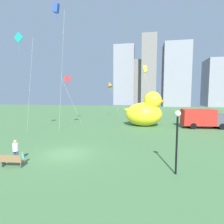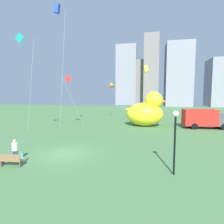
{
  "view_description": "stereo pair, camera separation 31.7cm",
  "coord_description": "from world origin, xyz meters",
  "px_view_note": "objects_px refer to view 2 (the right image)",
  "views": [
    {
      "loc": [
        6.45,
        -13.58,
        4.95
      ],
      "look_at": [
        2.82,
        6.05,
        3.05
      ],
      "focal_mm": 28.4,
      "sensor_mm": 36.0,
      "label": 1
    },
    {
      "loc": [
        6.76,
        -13.52,
        4.95
      ],
      "look_at": [
        2.82,
        6.05,
        3.05
      ],
      "focal_mm": 28.4,
      "sensor_mm": 36.0,
      "label": 2
    }
  ],
  "objects_px": {
    "person_adult": "(15,149)",
    "box_truck": "(204,119)",
    "person_child": "(22,157)",
    "kite_yellow": "(146,69)",
    "giant_inflatable_duck": "(146,111)",
    "lamppost": "(175,129)",
    "kite_red": "(68,81)",
    "kite_teal": "(21,43)",
    "park_bench": "(11,160)",
    "kite_blue": "(57,10)",
    "kite_orange": "(111,84)"
  },
  "relations": [
    {
      "from": "person_child",
      "to": "kite_yellow",
      "type": "relative_size",
      "value": 0.09
    },
    {
      "from": "kite_teal",
      "to": "kite_blue",
      "type": "height_order",
      "value": "kite_blue"
    },
    {
      "from": "park_bench",
      "to": "giant_inflatable_duck",
      "type": "bearing_deg",
      "value": 63.94
    },
    {
      "from": "kite_red",
      "to": "person_child",
      "type": "bearing_deg",
      "value": -77.9
    },
    {
      "from": "kite_red",
      "to": "kite_teal",
      "type": "relative_size",
      "value": 0.66
    },
    {
      "from": "lamppost",
      "to": "kite_teal",
      "type": "bearing_deg",
      "value": 154.42
    },
    {
      "from": "park_bench",
      "to": "person_child",
      "type": "height_order",
      "value": "park_bench"
    },
    {
      "from": "person_adult",
      "to": "kite_teal",
      "type": "height_order",
      "value": "kite_teal"
    },
    {
      "from": "park_bench",
      "to": "kite_teal",
      "type": "height_order",
      "value": "kite_teal"
    },
    {
      "from": "park_bench",
      "to": "kite_blue",
      "type": "relative_size",
      "value": 0.09
    },
    {
      "from": "kite_yellow",
      "to": "kite_orange",
      "type": "distance_m",
      "value": 9.75
    },
    {
      "from": "person_adult",
      "to": "kite_yellow",
      "type": "height_order",
      "value": "kite_yellow"
    },
    {
      "from": "lamppost",
      "to": "person_adult",
      "type": "bearing_deg",
      "value": 179.92
    },
    {
      "from": "kite_orange",
      "to": "kite_yellow",
      "type": "bearing_deg",
      "value": -38.09
    },
    {
      "from": "person_adult",
      "to": "giant_inflatable_duck",
      "type": "distance_m",
      "value": 19.99
    },
    {
      "from": "person_adult",
      "to": "box_truck",
      "type": "distance_m",
      "value": 24.97
    },
    {
      "from": "park_bench",
      "to": "person_child",
      "type": "xyz_separation_m",
      "value": [
        0.34,
        0.67,
        0.02
      ]
    },
    {
      "from": "person_adult",
      "to": "kite_orange",
      "type": "xyz_separation_m",
      "value": [
        1.86,
        26.69,
        6.36
      ]
    },
    {
      "from": "person_adult",
      "to": "kite_teal",
      "type": "bearing_deg",
      "value": 123.72
    },
    {
      "from": "kite_blue",
      "to": "person_adult",
      "type": "bearing_deg",
      "value": -79.18
    },
    {
      "from": "kite_teal",
      "to": "kite_blue",
      "type": "distance_m",
      "value": 6.59
    },
    {
      "from": "person_child",
      "to": "kite_orange",
      "type": "bearing_deg",
      "value": 87.71
    },
    {
      "from": "box_truck",
      "to": "kite_yellow",
      "type": "height_order",
      "value": "kite_yellow"
    },
    {
      "from": "person_child",
      "to": "kite_orange",
      "type": "distance_m",
      "value": 27.82
    },
    {
      "from": "box_truck",
      "to": "person_child",
      "type": "bearing_deg",
      "value": -134.64
    },
    {
      "from": "kite_orange",
      "to": "kite_blue",
      "type": "relative_size",
      "value": 0.48
    },
    {
      "from": "person_adult",
      "to": "kite_red",
      "type": "height_order",
      "value": "kite_red"
    },
    {
      "from": "giant_inflatable_duck",
      "to": "kite_teal",
      "type": "xyz_separation_m",
      "value": [
        -14.79,
        -9.57,
        8.83
      ]
    },
    {
      "from": "park_bench",
      "to": "kite_blue",
      "type": "xyz_separation_m",
      "value": [
        -2.55,
        11.98,
        15.58
      ]
    },
    {
      "from": "giant_inflatable_duck",
      "to": "lamppost",
      "type": "relative_size",
      "value": 1.66
    },
    {
      "from": "giant_inflatable_duck",
      "to": "kite_teal",
      "type": "distance_m",
      "value": 19.7
    },
    {
      "from": "person_adult",
      "to": "kite_red",
      "type": "bearing_deg",
      "value": 99.38
    },
    {
      "from": "park_bench",
      "to": "kite_red",
      "type": "height_order",
      "value": "kite_red"
    },
    {
      "from": "person_child",
      "to": "box_truck",
      "type": "relative_size",
      "value": 0.13
    },
    {
      "from": "park_bench",
      "to": "box_truck",
      "type": "xyz_separation_m",
      "value": [
        17.62,
        18.17,
        0.98
      ]
    },
    {
      "from": "person_adult",
      "to": "kite_orange",
      "type": "relative_size",
      "value": 0.21
    },
    {
      "from": "park_bench",
      "to": "kite_orange",
      "type": "relative_size",
      "value": 0.2
    },
    {
      "from": "person_adult",
      "to": "person_child",
      "type": "relative_size",
      "value": 1.89
    },
    {
      "from": "person_adult",
      "to": "box_truck",
      "type": "bearing_deg",
      "value": 43.67
    },
    {
      "from": "lamppost",
      "to": "kite_blue",
      "type": "height_order",
      "value": "kite_blue"
    },
    {
      "from": "person_adult",
      "to": "kite_teal",
      "type": "relative_size",
      "value": 0.14
    },
    {
      "from": "kite_yellow",
      "to": "kite_blue",
      "type": "height_order",
      "value": "kite_blue"
    },
    {
      "from": "giant_inflatable_duck",
      "to": "lamppost",
      "type": "xyz_separation_m",
      "value": [
        1.89,
        -17.56,
        0.51
      ]
    },
    {
      "from": "person_child",
      "to": "person_adult",
      "type": "bearing_deg",
      "value": 161.06
    },
    {
      "from": "person_adult",
      "to": "park_bench",
      "type": "bearing_deg",
      "value": -65.01
    },
    {
      "from": "person_adult",
      "to": "kite_blue",
      "type": "xyz_separation_m",
      "value": [
        -2.11,
        11.05,
        15.13
      ]
    },
    {
      "from": "kite_blue",
      "to": "box_truck",
      "type": "bearing_deg",
      "value": 17.06
    },
    {
      "from": "park_bench",
      "to": "person_child",
      "type": "relative_size",
      "value": 1.78
    },
    {
      "from": "park_bench",
      "to": "person_adult",
      "type": "distance_m",
      "value": 1.12
    },
    {
      "from": "kite_red",
      "to": "kite_orange",
      "type": "distance_m",
      "value": 12.77
    }
  ]
}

